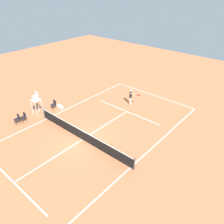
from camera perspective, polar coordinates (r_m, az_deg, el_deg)
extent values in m
plane|color=#D37A4C|center=(19.21, -7.53, -6.94)|extent=(60.00, 60.00, 0.00)
cube|color=white|center=(26.75, 10.42, 4.27)|extent=(10.11, 0.10, 0.01)
cube|color=white|center=(16.60, 4.74, -13.91)|extent=(0.10, 22.46, 0.01)
cube|color=white|center=(22.66, -16.23, -1.64)|extent=(0.10, 22.46, 0.01)
cube|color=white|center=(22.99, 3.82, 0.13)|extent=(7.58, 0.10, 0.01)
cube|color=white|center=(16.91, -23.70, -16.12)|extent=(7.58, 0.10, 0.01)
cube|color=white|center=(19.21, -7.53, -6.94)|extent=(0.10, 12.35, 0.01)
cylinder|color=#4C4C51|center=(16.12, 5.70, -13.03)|extent=(0.10, 0.10, 1.07)
cylinder|color=#4C4C51|center=(22.62, -16.85, -0.23)|extent=(0.10, 0.10, 1.07)
cube|color=black|center=(18.94, -7.62, -5.85)|extent=(10.71, 0.03, 0.91)
cube|color=white|center=(18.67, -7.72, -4.67)|extent=(10.71, 0.04, 0.06)
cylinder|color=beige|center=(24.30, 4.81, 2.95)|extent=(0.12, 0.12, 0.81)
cylinder|color=beige|center=(24.14, 4.61, 2.76)|extent=(0.12, 0.12, 0.81)
cylinder|color=black|center=(23.89, 4.78, 4.39)|extent=(0.28, 0.28, 0.63)
sphere|color=beige|center=(23.68, 4.83, 5.48)|extent=(0.23, 0.23, 0.23)
cylinder|color=beige|center=(24.03, 4.97, 4.63)|extent=(0.09, 0.09, 0.56)
cylinder|color=beige|center=(23.53, 5.25, 4.60)|extent=(0.57, 0.21, 0.09)
cylinder|color=black|center=(23.39, 6.17, 4.39)|extent=(0.26, 0.09, 0.04)
ellipsoid|color=red|center=(23.30, 6.83, 4.23)|extent=(0.37, 0.34, 0.04)
sphere|color=#CCE033|center=(21.93, 3.95, -1.41)|extent=(0.07, 0.07, 0.07)
cylinder|color=silver|center=(22.92, -18.76, 0.56)|extent=(0.07, 0.07, 1.55)
cylinder|color=silver|center=(23.47, -19.68, 1.11)|extent=(0.07, 0.07, 1.55)
cylinder|color=silver|center=(23.22, -17.33, 1.21)|extent=(0.07, 0.07, 1.55)
cylinder|color=silver|center=(23.76, -18.27, 1.74)|extent=(0.07, 0.07, 1.55)
cube|color=silver|center=(22.98, -18.83, 2.91)|extent=(0.80, 0.80, 0.06)
cube|color=silver|center=(22.88, -18.93, 3.42)|extent=(0.50, 0.44, 0.40)
cube|color=silver|center=(22.82, -18.66, 4.38)|extent=(0.50, 0.06, 0.50)
cylinder|color=#262626|center=(22.55, -21.76, -2.22)|extent=(0.04, 0.04, 0.45)
cylinder|color=#262626|center=(22.83, -22.20, -1.90)|extent=(0.04, 0.04, 0.45)
cylinder|color=#262626|center=(22.67, -21.01, -1.87)|extent=(0.04, 0.04, 0.45)
cylinder|color=#262626|center=(22.95, -21.45, -1.55)|extent=(0.04, 0.04, 0.45)
cube|color=#232328|center=(22.62, -21.73, -1.34)|extent=(0.44, 0.44, 0.06)
cube|color=#232328|center=(22.58, -21.37, -0.58)|extent=(0.44, 0.04, 0.44)
cylinder|color=#262626|center=(23.89, -14.74, 0.97)|extent=(0.04, 0.04, 0.45)
cylinder|color=#262626|center=(24.15, -15.24, 1.24)|extent=(0.04, 0.04, 0.45)
cylinder|color=#262626|center=(24.06, -14.08, 1.29)|extent=(0.04, 0.04, 0.45)
cylinder|color=#262626|center=(24.32, -14.57, 1.55)|extent=(0.04, 0.04, 0.45)
cube|color=#232328|center=(23.98, -14.74, 1.79)|extent=(0.44, 0.44, 0.06)
cube|color=#232328|center=(23.98, -14.39, 2.51)|extent=(0.44, 0.04, 0.44)
cylinder|color=#262626|center=(22.49, -23.12, -2.62)|extent=(0.04, 0.04, 0.45)
cylinder|color=#262626|center=(22.77, -23.54, -2.30)|extent=(0.04, 0.04, 0.45)
cylinder|color=#262626|center=(22.60, -22.35, -2.27)|extent=(0.04, 0.04, 0.45)
cylinder|color=#262626|center=(22.89, -22.78, -1.95)|extent=(0.04, 0.04, 0.45)
cube|color=#232328|center=(22.56, -23.08, -1.74)|extent=(0.44, 0.44, 0.06)
cube|color=#232328|center=(22.51, -22.72, -0.98)|extent=(0.44, 0.04, 0.44)
cube|color=white|center=(24.20, -13.14, 1.39)|extent=(0.76, 0.32, 0.30)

